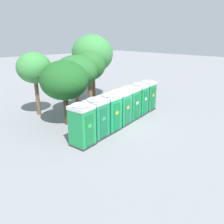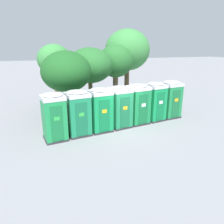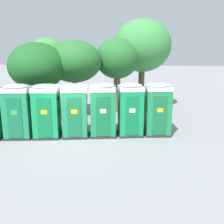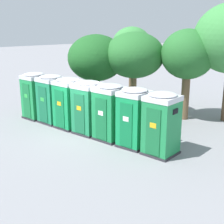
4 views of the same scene
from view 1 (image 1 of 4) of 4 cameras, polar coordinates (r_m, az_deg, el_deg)
The scene contains 13 objects.
ground_plane at distance 15.65m, azimuth 3.28°, elevation -3.34°, with size 120.00×120.00×0.00m, color gray.
portapotty_0 at distance 12.43m, azimuth -7.83°, elevation -3.27°, with size 1.33×1.36×2.54m.
portapotty_1 at distance 13.38m, azimuth -4.07°, elevation -1.48°, with size 1.40×1.37×2.54m.
portapotty_2 at distance 14.34m, azimuth -0.56°, elevation 0.02°, with size 1.37×1.36×2.54m.
portapotty_3 at distance 15.38m, azimuth 2.35°, elevation 1.35°, with size 1.39×1.39×2.54m.
portapotty_4 at distance 16.46m, azimuth 4.88°, elevation 2.51°, with size 1.39×1.37×2.54m.
portapotty_5 at distance 17.57m, azimuth 7.11°, elevation 3.51°, with size 1.37×1.40×2.54m.
portapotty_6 at distance 18.70m, azimuth 9.14°, elevation 4.38°, with size 1.38×1.36×2.54m.
street_tree_0 at distance 21.91m, azimuth -5.13°, elevation 14.81°, with size 3.97×3.97×6.16m.
street_tree_1 at distance 17.78m, azimuth -19.67°, elevation 10.72°, with size 2.58×2.58×4.91m.
street_tree_2 at distance 15.22m, azimuth -12.38°, elevation 8.02°, with size 3.25×3.25×4.51m.
street_tree_3 at distance 17.21m, azimuth -9.41°, elevation 10.22°, with size 3.32×3.32×4.67m.
street_tree_4 at distance 19.84m, azimuth -5.97°, elevation 11.83°, with size 2.81×2.81×4.84m.
Camera 1 is at (-10.69, -9.73, 6.01)m, focal length 35.00 mm.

